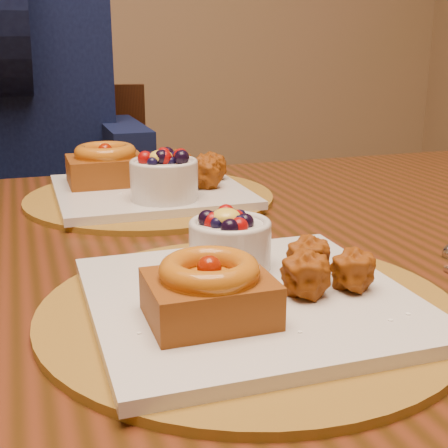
{
  "coord_description": "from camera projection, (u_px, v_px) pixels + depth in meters",
  "views": [
    {
      "loc": [
        -0.07,
        -0.61,
        0.99
      ],
      "look_at": [
        0.1,
        -0.07,
        0.83
      ],
      "focal_mm": 50.0,
      "sensor_mm": 36.0,
      "label": 1
    }
  ],
  "objects": [
    {
      "name": "place_setting_near",
      "position": [
        246.0,
        290.0,
        0.56
      ],
      "size": [
        0.38,
        0.38,
        0.08
      ],
      "color": "brown",
      "rests_on": "dining_table"
    },
    {
      "name": "diner",
      "position": [
        6.0,
        79.0,
        1.32
      ],
      "size": [
        0.52,
        0.5,
        0.86
      ],
      "rotation": [
        0.0,
        0.0,
        -0.05
      ],
      "color": "black",
      "rests_on": "ground"
    },
    {
      "name": "chair_far",
      "position": [
        63.0,
        257.0,
        1.5
      ],
      "size": [
        0.48,
        0.48,
        0.89
      ],
      "rotation": [
        0.0,
        0.0,
        -0.14
      ],
      "color": "black",
      "rests_on": "ground"
    },
    {
      "name": "place_setting_far",
      "position": [
        148.0,
        183.0,
        0.95
      ],
      "size": [
        0.38,
        0.38,
        0.09
      ],
      "color": "brown",
      "rests_on": "dining_table"
    },
    {
      "name": "dining_table",
      "position": [
        188.0,
        300.0,
        0.79
      ],
      "size": [
        1.6,
        0.9,
        0.76
      ],
      "color": "#331D09",
      "rests_on": "ground"
    }
  ]
}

